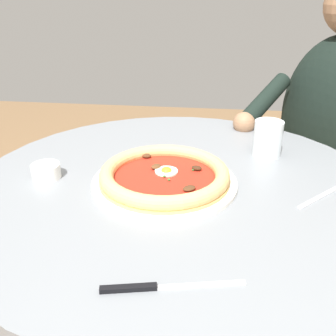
{
  "coord_description": "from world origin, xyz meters",
  "views": [
    {
      "loc": [
        -0.79,
        -0.08,
        1.14
      ],
      "look_at": [
        0.04,
        0.03,
        0.74
      ],
      "focal_mm": 41.32,
      "sensor_mm": 36.0,
      "label": 1
    }
  ],
  "objects_px": {
    "dining_table": "(177,238)",
    "ramekin_capers": "(46,171)",
    "fork_utensil": "(324,195)",
    "diner_person": "(322,171)",
    "pizza_on_plate": "(165,176)",
    "water_glass": "(268,140)",
    "steak_knife": "(151,287)"
  },
  "relations": [
    {
      "from": "water_glass",
      "to": "fork_utensil",
      "type": "distance_m",
      "value": 0.24
    },
    {
      "from": "dining_table",
      "to": "water_glass",
      "type": "bearing_deg",
      "value": -49.95
    },
    {
      "from": "dining_table",
      "to": "fork_utensil",
      "type": "distance_m",
      "value": 0.36
    },
    {
      "from": "steak_knife",
      "to": "water_glass",
      "type": "bearing_deg",
      "value": -22.8
    },
    {
      "from": "water_glass",
      "to": "fork_utensil",
      "type": "xyz_separation_m",
      "value": [
        -0.21,
        -0.1,
        -0.04
      ]
    },
    {
      "from": "dining_table",
      "to": "steak_knife",
      "type": "xyz_separation_m",
      "value": [
        -0.35,
        0.0,
        0.16
      ]
    },
    {
      "from": "steak_knife",
      "to": "diner_person",
      "type": "distance_m",
      "value": 1.02
    },
    {
      "from": "water_glass",
      "to": "ramekin_capers",
      "type": "xyz_separation_m",
      "value": [
        -0.2,
        0.53,
        -0.02
      ]
    },
    {
      "from": "dining_table",
      "to": "steak_knife",
      "type": "bearing_deg",
      "value": 179.32
    },
    {
      "from": "fork_utensil",
      "to": "dining_table",
      "type": "bearing_deg",
      "value": 85.8
    },
    {
      "from": "dining_table",
      "to": "ramekin_capers",
      "type": "xyz_separation_m",
      "value": [
        -0.02,
        0.31,
        0.18
      ]
    },
    {
      "from": "pizza_on_plate",
      "to": "water_glass",
      "type": "xyz_separation_m",
      "value": [
        0.2,
        -0.25,
        0.02
      ]
    },
    {
      "from": "fork_utensil",
      "to": "diner_person",
      "type": "bearing_deg",
      "value": -15.86
    },
    {
      "from": "dining_table",
      "to": "diner_person",
      "type": "xyz_separation_m",
      "value": [
        0.52,
        -0.48,
        -0.04
      ]
    },
    {
      "from": "dining_table",
      "to": "ramekin_capers",
      "type": "height_order",
      "value": "ramekin_capers"
    },
    {
      "from": "dining_table",
      "to": "water_glass",
      "type": "xyz_separation_m",
      "value": [
        0.19,
        -0.22,
        0.2
      ]
    },
    {
      "from": "water_glass",
      "to": "ramekin_capers",
      "type": "bearing_deg",
      "value": 110.75
    },
    {
      "from": "water_glass",
      "to": "diner_person",
      "type": "relative_size",
      "value": 0.08
    },
    {
      "from": "pizza_on_plate",
      "to": "ramekin_capers",
      "type": "distance_m",
      "value": 0.28
    },
    {
      "from": "water_glass",
      "to": "fork_utensil",
      "type": "relative_size",
      "value": 0.71
    },
    {
      "from": "pizza_on_plate",
      "to": "dining_table",
      "type": "bearing_deg",
      "value": -64.02
    },
    {
      "from": "water_glass",
      "to": "fork_utensil",
      "type": "bearing_deg",
      "value": -154.07
    },
    {
      "from": "ramekin_capers",
      "to": "fork_utensil",
      "type": "relative_size",
      "value": 0.5
    },
    {
      "from": "fork_utensil",
      "to": "diner_person",
      "type": "height_order",
      "value": "diner_person"
    },
    {
      "from": "pizza_on_plate",
      "to": "steak_knife",
      "type": "xyz_separation_m",
      "value": [
        -0.34,
        -0.02,
        -0.02
      ]
    },
    {
      "from": "steak_knife",
      "to": "ramekin_capers",
      "type": "height_order",
      "value": "ramekin_capers"
    },
    {
      "from": "pizza_on_plate",
      "to": "steak_knife",
      "type": "distance_m",
      "value": 0.34
    },
    {
      "from": "pizza_on_plate",
      "to": "fork_utensil",
      "type": "relative_size",
      "value": 2.48
    },
    {
      "from": "ramekin_capers",
      "to": "steak_knife",
      "type": "bearing_deg",
      "value": -137.64
    },
    {
      "from": "fork_utensil",
      "to": "pizza_on_plate",
      "type": "bearing_deg",
      "value": 88.35
    },
    {
      "from": "water_glass",
      "to": "diner_person",
      "type": "distance_m",
      "value": 0.48
    },
    {
      "from": "pizza_on_plate",
      "to": "diner_person",
      "type": "distance_m",
      "value": 0.77
    }
  ]
}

